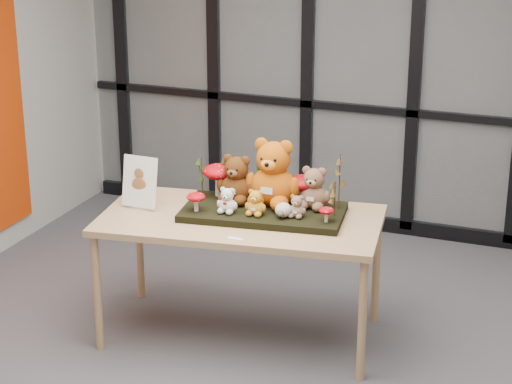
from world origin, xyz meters
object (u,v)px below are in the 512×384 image
at_px(mushroom_back_left, 219,178).
at_px(sign_holder, 140,184).
at_px(diorama_tray, 263,212).
at_px(bear_white_bow, 227,199).
at_px(mushroom_front_left, 196,201).
at_px(display_table, 241,227).
at_px(bear_beige_small, 297,205).
at_px(bear_pooh_yellow, 274,169).
at_px(bear_small_yellow, 256,201).
at_px(bear_brown_medium, 237,176).
at_px(plush_cream_hedgehog, 283,209).
at_px(bear_tan_back, 314,185).
at_px(mushroom_front_right, 326,214).
at_px(mushroom_back_right, 303,189).

distance_m(mushroom_back_left, sign_holder, 0.52).
relative_size(diorama_tray, sign_holder, 2.97).
distance_m(bear_white_bow, mushroom_front_left, 0.20).
bearing_deg(display_table, bear_beige_small, -3.79).
xyz_separation_m(bear_white_bow, bear_beige_small, (0.43, 0.08, -0.01)).
distance_m(bear_pooh_yellow, bear_white_bow, 0.36).
distance_m(bear_small_yellow, bear_beige_small, 0.26).
bearing_deg(mushroom_back_left, bear_beige_small, -17.33).
distance_m(bear_brown_medium, mushroom_front_left, 0.33).
distance_m(bear_brown_medium, plush_cream_hedgehog, 0.43).
relative_size(bear_brown_medium, bear_tan_back, 1.15).
distance_m(plush_cream_hedgehog, mushroom_back_left, 0.58).
bearing_deg(mushroom_back_left, sign_holder, -145.73).
relative_size(diorama_tray, bear_brown_medium, 2.96).
xyz_separation_m(bear_small_yellow, mushroom_back_left, (-0.36, 0.25, 0.03)).
relative_size(plush_cream_hedgehog, mushroom_front_right, 0.99).
bearing_deg(bear_beige_small, plush_cream_hedgehog, -163.88).
height_order(plush_cream_hedgehog, mushroom_front_left, mushroom_front_left).
height_order(diorama_tray, mushroom_front_left, mushroom_front_left).
xyz_separation_m(diorama_tray, sign_holder, (-0.79, -0.16, 0.14)).
xyz_separation_m(bear_pooh_yellow, bear_brown_medium, (-0.24, -0.03, -0.07)).
bearing_deg(bear_white_bow, sign_holder, 173.87).
distance_m(bear_pooh_yellow, bear_brown_medium, 0.25).
height_order(bear_tan_back, mushroom_front_right, bear_tan_back).
distance_m(bear_tan_back, mushroom_front_right, 0.28).
bearing_deg(mushroom_back_left, display_table, -41.84).
xyz_separation_m(mushroom_front_left, sign_holder, (-0.41, 0.03, 0.05)).
height_order(display_table, mushroom_back_right, mushroom_back_right).
height_order(diorama_tray, bear_pooh_yellow, bear_pooh_yellow).
relative_size(display_table, bear_small_yellow, 10.31).
distance_m(diorama_tray, mushroom_back_right, 0.30).
xyz_separation_m(bear_pooh_yellow, mushroom_front_right, (0.41, -0.18, -0.19)).
bearing_deg(bear_pooh_yellow, bear_beige_small, -45.27).
bearing_deg(mushroom_back_left, bear_tan_back, 0.84).
bearing_deg(bear_pooh_yellow, bear_small_yellow, -107.54).
distance_m(bear_beige_small, sign_holder, 1.04).
height_order(bear_white_bow, mushroom_back_left, mushroom_back_left).
bearing_deg(bear_white_bow, bear_brown_medium, 88.69).
bearing_deg(sign_holder, bear_brown_medium, 23.88).
relative_size(bear_white_bow, mushroom_back_left, 0.77).
height_order(bear_brown_medium, mushroom_back_right, bear_brown_medium).
relative_size(bear_white_bow, mushroom_front_right, 1.75).
distance_m(plush_cream_hedgehog, sign_holder, 0.97).
relative_size(bear_pooh_yellow, mushroom_front_left, 3.61).
xyz_separation_m(bear_tan_back, bear_beige_small, (-0.05, -0.20, -0.07)).
relative_size(bear_pooh_yellow, plush_cream_hedgehog, 4.68).
height_order(bear_tan_back, plush_cream_hedgehog, bear_tan_back).
bearing_deg(mushroom_back_left, bear_brown_medium, -20.61).
distance_m(bear_tan_back, bear_white_bow, 0.56).
bearing_deg(bear_tan_back, sign_holder, -172.53).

